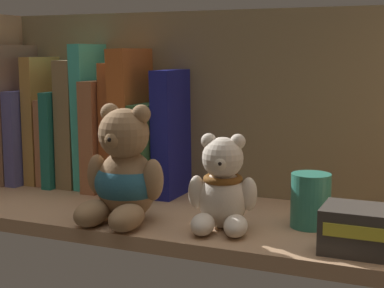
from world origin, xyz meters
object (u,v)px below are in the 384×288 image
Objects in this scene: book_2 at (45,120)px; teddy_bear_larger at (124,176)px; book_0 at (24,113)px; book_6 at (93,116)px; book_8 at (121,127)px; pillar_candle at (311,200)px; book_5 at (79,123)px; teddy_bear_smaller at (222,189)px; book_10 at (156,148)px; small_product_box at (363,230)px; book_9 at (137,121)px; book_7 at (107,134)px; book_4 at (66,137)px; book_3 at (56,141)px; book_1 at (35,135)px.

book_2 is 31.85cm from teddy_bear_larger.
book_0 is 14.93cm from book_6.
book_2 is at bearing 180.00° from book_8.
teddy_bear_larger is 25.87cm from pillar_candle.
book_5 is 36.92cm from teddy_bear_smaller.
book_2 is at bearing 0.00° from book_0.
small_product_box is at bearing -25.90° from book_10.
teddy_bear_smaller is 18.88cm from small_product_box.
book_7 is at bearing 180.00° from book_9.
book_3 is at bearing 180.00° from book_4.
book_3 is 13.94cm from book_8.
book_2 reaches higher than teddy_bear_larger.
book_0 reaches higher than book_8.
book_9 is 1.58× the size of book_10.
book_9 is at bearing 0.00° from book_4.
teddy_bear_smaller is at bearing -21.02° from book_2.
book_4 is 3.87cm from book_5.
book_4 is (2.13, 0.00, 0.73)cm from book_3.
book_7 is at bearing 180.00° from book_10.
pillar_candle is at bearing -15.40° from book_8.
book_2 is 0.94× the size of book_9.
book_0 is 17.93cm from book_7.
book_2 is 2.39× the size of small_product_box.
book_2 is 22.83cm from book_10.
book_7 reaches higher than book_3.
book_7 is at bearing 165.74° from pillar_candle.
pillar_candle is (28.42, -9.65, -3.91)cm from book_10.
small_product_box is (45.86, -17.64, -6.67)cm from book_7.
book_3 is 41.04cm from teddy_bear_smaller.
book_7 is 31.64cm from teddy_bear_smaller.
book_1 is at bearing -180.00° from book_2.
book_7 is 1.14× the size of teddy_bear_larger.
book_4 is 27.90cm from teddy_bear_larger.
book_9 is (6.09, 0.00, 2.65)cm from book_7.
teddy_bear_larger reaches higher than book_3.
book_5 is 45.35cm from pillar_candle.
book_4 is at bearing 156.62° from teddy_bear_smaller.
book_1 is 15.47cm from book_7.
small_product_box is at bearing -6.63° from teddy_bear_smaller.
teddy_bear_larger is (10.45, -17.21, -4.40)cm from book_8.
book_4 reaches higher than book_10.
teddy_bear_smaller is at bearing -32.40° from book_8.
pillar_candle is at bearing -16.84° from book_9.
book_1 is 3.84cm from book_2.
book_4 is at bearing -180.00° from book_10.
book_3 is at bearing -180.00° from book_5.
pillar_candle is at bearing -10.24° from book_1.
book_1 is 1.10× the size of book_3.
pillar_candle is (53.39, -9.65, -4.69)cm from book_1.
book_4 reaches higher than small_product_box.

